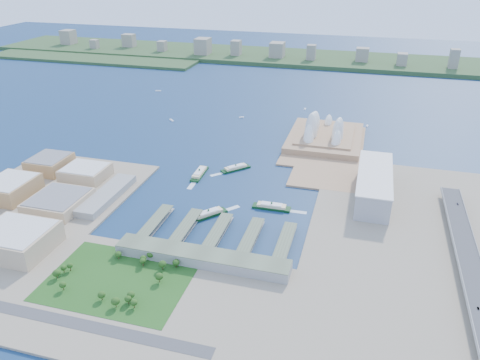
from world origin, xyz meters
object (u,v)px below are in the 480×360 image
(ferry_c, at_px, (209,213))
(opera_house, at_px, (326,125))
(ferry_b, at_px, (236,167))
(ferry_d, at_px, (272,205))
(car_b, at_px, (478,308))
(car_c, at_px, (458,204))
(ferry_a, at_px, (199,172))
(toaster_building, at_px, (374,185))

(ferry_c, bearing_deg, opera_house, -69.96)
(ferry_b, relative_size, ferry_d, 0.95)
(opera_house, bearing_deg, car_b, -66.01)
(car_b, bearing_deg, ferry_c, -20.68)
(ferry_b, height_order, car_c, car_c)
(ferry_a, bearing_deg, car_c, -5.25)
(toaster_building, height_order, ferry_c, toaster_building)
(opera_house, xyz_separation_m, ferry_b, (-123.91, -162.54, -27.32))
(opera_house, bearing_deg, car_c, -47.64)
(opera_house, xyz_separation_m, toaster_building, (90.00, -200.00, -11.50))
(opera_house, distance_m, car_c, 295.80)
(opera_house, distance_m, ferry_c, 335.16)
(ferry_a, bearing_deg, toaster_building, -2.64)
(opera_house, height_order, car_b, opera_house)
(ferry_b, bearing_deg, opera_house, 96.24)
(ferry_a, distance_m, car_c, 373.02)
(ferry_c, bearing_deg, toaster_building, -110.86)
(toaster_building, xyz_separation_m, ferry_c, (-208.06, -112.51, -15.56))
(opera_house, relative_size, car_c, 35.72)
(toaster_building, distance_m, ferry_a, 263.74)
(ferry_a, bearing_deg, ferry_d, -31.11)
(ferry_c, bearing_deg, ferry_a, -23.72)
(ferry_a, height_order, ferry_c, ferry_a)
(ferry_d, height_order, car_b, car_b)
(ferry_a, relative_size, car_c, 10.81)
(ferry_b, height_order, ferry_d, ferry_d)
(car_b, distance_m, car_c, 211.07)
(ferry_c, bearing_deg, car_c, -122.71)
(ferry_c, bearing_deg, ferry_d, -110.34)
(ferry_d, bearing_deg, car_b, -125.10)
(toaster_building, xyz_separation_m, ferry_d, (-131.71, -70.31, -15.57))
(opera_house, xyz_separation_m, car_b, (191.00, -429.16, -16.50))
(opera_house, bearing_deg, ferry_c, -110.70)
(opera_house, bearing_deg, ferry_b, -127.32)
(opera_house, distance_m, ferry_d, 274.84)
(ferry_b, xyz_separation_m, ferry_d, (82.20, -107.77, 0.25))
(opera_house, xyz_separation_m, car_c, (199.00, -218.24, -16.42))
(ferry_a, bearing_deg, car_b, -34.49)
(ferry_c, distance_m, ferry_d, 87.24)
(ferry_d, xyz_separation_m, car_c, (240.71, 52.07, 10.65))
(car_c, bearing_deg, opera_house, 132.36)
(ferry_c, height_order, car_b, car_b)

